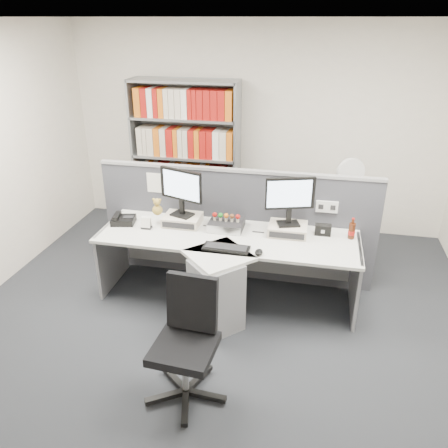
% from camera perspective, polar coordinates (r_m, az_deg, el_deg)
% --- Properties ---
extents(ground, '(5.50, 5.50, 0.00)m').
position_cam_1_polar(ground, '(4.19, -1.92, -15.27)').
color(ground, '#303238').
rests_on(ground, ground).
extents(room_shell, '(5.04, 5.54, 2.72)m').
position_cam_1_polar(room_shell, '(3.32, -2.37, 9.03)').
color(room_shell, white).
rests_on(room_shell, ground).
extents(partition, '(3.00, 0.08, 1.27)m').
position_cam_1_polar(partition, '(4.87, 1.52, 0.00)').
color(partition, '#42424A').
rests_on(partition, ground).
extents(desk, '(2.60, 1.20, 0.72)m').
position_cam_1_polar(desk, '(4.39, -0.15, -5.79)').
color(desk, silver).
rests_on(desk, ground).
extents(monitor_riser_left, '(0.38, 0.31, 0.10)m').
position_cam_1_polar(monitor_riser_left, '(4.70, -5.33, 0.54)').
color(monitor_riser_left, beige).
rests_on(monitor_riser_left, desk).
extents(monitor_riser_right, '(0.38, 0.31, 0.10)m').
position_cam_1_polar(monitor_riser_right, '(4.51, 8.15, -0.67)').
color(monitor_riser_right, beige).
rests_on(monitor_riser_right, desk).
extents(monitor_left, '(0.47, 0.22, 0.50)m').
position_cam_1_polar(monitor_left, '(4.57, -5.49, 4.52)').
color(monitor_left, black).
rests_on(monitor_left, monitor_riser_left).
extents(monitor_right, '(0.47, 0.21, 0.49)m').
position_cam_1_polar(monitor_right, '(4.38, 8.41, 3.41)').
color(monitor_right, black).
rests_on(monitor_right, monitor_riser_right).
extents(desktop_pc, '(0.35, 0.31, 0.09)m').
position_cam_1_polar(desktop_pc, '(4.58, 0.32, -0.06)').
color(desktop_pc, black).
rests_on(desktop_pc, desk).
extents(figurines, '(0.29, 0.05, 0.09)m').
position_cam_1_polar(figurines, '(4.53, 0.28, 0.97)').
color(figurines, beige).
rests_on(figurines, desktop_pc).
extents(keyboard, '(0.44, 0.18, 0.03)m').
position_cam_1_polar(keyboard, '(4.19, 0.28, -3.08)').
color(keyboard, black).
rests_on(keyboard, desk).
extents(mouse, '(0.07, 0.11, 0.04)m').
position_cam_1_polar(mouse, '(4.11, 4.47, -3.61)').
color(mouse, black).
rests_on(mouse, desk).
extents(desk_phone, '(0.27, 0.25, 0.10)m').
position_cam_1_polar(desk_phone, '(4.83, -12.78, 0.54)').
color(desk_phone, black).
rests_on(desk_phone, desk).
extents(desk_calendar, '(0.11, 0.08, 0.13)m').
position_cam_1_polar(desk_calendar, '(4.65, -9.89, 0.05)').
color(desk_calendar, black).
rests_on(desk_calendar, desk).
extents(plush_toy, '(0.11, 0.11, 0.19)m').
position_cam_1_polar(plush_toy, '(4.69, -8.52, 2.05)').
color(plush_toy, olive).
rests_on(plush_toy, monitor_riser_left).
extents(speaker, '(0.16, 0.09, 0.11)m').
position_cam_1_polar(speaker, '(4.56, 12.51, -0.72)').
color(speaker, black).
rests_on(speaker, desk).
extents(cola_bottle, '(0.07, 0.07, 0.22)m').
position_cam_1_polar(cola_bottle, '(4.54, 15.99, -0.85)').
color(cola_bottle, '#3F190A').
rests_on(cola_bottle, desk).
extents(shelving_unit, '(1.41, 0.40, 2.00)m').
position_cam_1_polar(shelving_unit, '(6.05, -4.85, 8.26)').
color(shelving_unit, gray).
rests_on(shelving_unit, ground).
extents(filing_cabinet, '(0.45, 0.61, 0.70)m').
position_cam_1_polar(filing_cabinet, '(5.62, 14.99, -0.69)').
color(filing_cabinet, gray).
rests_on(filing_cabinet, ground).
extents(desk_fan, '(0.32, 0.20, 0.55)m').
position_cam_1_polar(desk_fan, '(5.37, 15.80, 6.00)').
color(desk_fan, white).
rests_on(desk_fan, filing_cabinet).
extents(office_chair, '(0.61, 0.63, 0.95)m').
position_cam_1_polar(office_chair, '(3.48, -4.70, -14.22)').
color(office_chair, silver).
rests_on(office_chair, ground).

